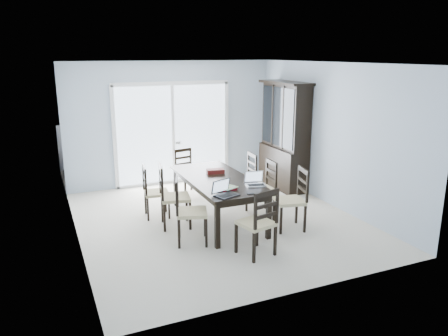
# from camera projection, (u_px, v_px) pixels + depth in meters

# --- Properties ---
(floor) EXTENTS (5.00, 5.00, 0.00)m
(floor) POSITION_uv_depth(u_px,v_px,m) (218.00, 220.00, 7.41)
(floor) COLOR beige
(floor) RESTS_ON ground
(ceiling) EXTENTS (5.00, 5.00, 0.00)m
(ceiling) POSITION_uv_depth(u_px,v_px,m) (217.00, 63.00, 6.74)
(ceiling) COLOR white
(ceiling) RESTS_ON back_wall
(back_wall) EXTENTS (4.50, 0.02, 2.60)m
(back_wall) POSITION_uv_depth(u_px,v_px,m) (172.00, 123.00, 9.29)
(back_wall) COLOR #ABBCCD
(back_wall) RESTS_ON floor
(wall_left) EXTENTS (0.02, 5.00, 2.60)m
(wall_left) POSITION_uv_depth(u_px,v_px,m) (72.00, 158.00, 6.21)
(wall_left) COLOR #ABBCCD
(wall_left) RESTS_ON floor
(wall_right) EXTENTS (0.02, 5.00, 2.60)m
(wall_right) POSITION_uv_depth(u_px,v_px,m) (331.00, 135.00, 7.94)
(wall_right) COLOR #ABBCCD
(wall_right) RESTS_ON floor
(balcony) EXTENTS (4.50, 2.00, 0.10)m
(balcony) POSITION_uv_depth(u_px,v_px,m) (162.00, 173.00, 10.53)
(balcony) COLOR gray
(balcony) RESTS_ON ground
(railing) EXTENTS (4.50, 0.06, 1.10)m
(railing) POSITION_uv_depth(u_px,v_px,m) (151.00, 141.00, 11.26)
(railing) COLOR #99999E
(railing) RESTS_ON balcony
(dining_table) EXTENTS (1.00, 2.20, 0.75)m
(dining_table) POSITION_uv_depth(u_px,v_px,m) (218.00, 182.00, 7.24)
(dining_table) COLOR black
(dining_table) RESTS_ON floor
(china_hutch) EXTENTS (0.50, 1.38, 2.20)m
(china_hutch) POSITION_uv_depth(u_px,v_px,m) (284.00, 137.00, 9.02)
(china_hutch) COLOR black
(china_hutch) RESTS_ON floor
(sliding_door) EXTENTS (2.52, 0.05, 2.18)m
(sliding_door) POSITION_uv_depth(u_px,v_px,m) (173.00, 133.00, 9.33)
(sliding_door) COLOR silver
(sliding_door) RESTS_ON floor
(chair_left_near) EXTENTS (0.56, 0.56, 1.16)m
(chair_left_near) POSITION_uv_depth(u_px,v_px,m) (185.00, 203.00, 6.40)
(chair_left_near) COLOR black
(chair_left_near) RESTS_ON floor
(chair_left_mid) EXTENTS (0.54, 0.53, 1.20)m
(chair_left_mid) POSITION_uv_depth(u_px,v_px,m) (169.00, 189.00, 6.99)
(chair_left_mid) COLOR black
(chair_left_mid) RESTS_ON floor
(chair_left_far) EXTENTS (0.45, 0.44, 1.05)m
(chair_left_far) POSITION_uv_depth(u_px,v_px,m) (151.00, 186.00, 7.43)
(chair_left_far) COLOR black
(chair_left_far) RESTS_ON floor
(chair_right_near) EXTENTS (0.53, 0.52, 1.16)m
(chair_right_near) POSITION_uv_depth(u_px,v_px,m) (296.00, 192.00, 6.93)
(chair_right_near) COLOR black
(chair_right_near) RESTS_ON floor
(chair_right_mid) EXTENTS (0.45, 0.44, 1.09)m
(chair_right_mid) POSITION_uv_depth(u_px,v_px,m) (266.00, 181.00, 7.62)
(chair_right_mid) COLOR black
(chair_right_mid) RESTS_ON floor
(chair_right_far) EXTENTS (0.43, 0.42, 1.07)m
(chair_right_far) POSITION_uv_depth(u_px,v_px,m) (247.00, 172.00, 8.26)
(chair_right_far) COLOR black
(chair_right_far) RESTS_ON floor
(chair_end_near) EXTENTS (0.52, 0.53, 1.14)m
(chair_end_near) POSITION_uv_depth(u_px,v_px,m) (261.00, 216.00, 5.94)
(chair_end_near) COLOR black
(chair_end_near) RESTS_ON floor
(chair_end_far) EXTENTS (0.46, 0.47, 1.03)m
(chair_end_far) POSITION_uv_depth(u_px,v_px,m) (186.00, 166.00, 8.76)
(chair_end_far) COLOR black
(chair_end_far) RESTS_ON floor
(laptop_dark) EXTENTS (0.38, 0.32, 0.23)m
(laptop_dark) POSITION_uv_depth(u_px,v_px,m) (227.00, 192.00, 6.30)
(laptop_dark) COLOR black
(laptop_dark) RESTS_ON dining_table
(laptop_silver) EXTENTS (0.34, 0.27, 0.21)m
(laptop_silver) POSITION_uv_depth(u_px,v_px,m) (256.00, 183.00, 6.79)
(laptop_silver) COLOR silver
(laptop_silver) RESTS_ON dining_table
(book_stack) EXTENTS (0.32, 0.29, 0.04)m
(book_stack) POSITION_uv_depth(u_px,v_px,m) (228.00, 188.00, 6.59)
(book_stack) COLOR maroon
(book_stack) RESTS_ON dining_table
(cell_phone) EXTENTS (0.10, 0.05, 0.01)m
(cell_phone) POSITION_uv_depth(u_px,v_px,m) (251.00, 194.00, 6.39)
(cell_phone) COLOR black
(cell_phone) RESTS_ON dining_table
(game_box) EXTENTS (0.32, 0.20, 0.07)m
(game_box) POSITION_uv_depth(u_px,v_px,m) (215.00, 171.00, 7.49)
(game_box) COLOR #511610
(game_box) RESTS_ON dining_table
(hot_tub) EXTENTS (2.03, 1.89, 0.90)m
(hot_tub) POSITION_uv_depth(u_px,v_px,m) (141.00, 155.00, 10.10)
(hot_tub) COLOR maroon
(hot_tub) RESTS_ON balcony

